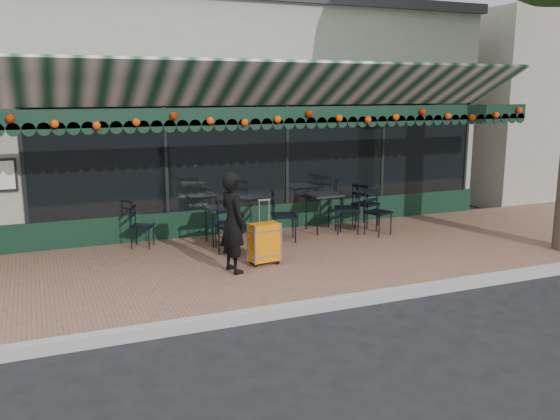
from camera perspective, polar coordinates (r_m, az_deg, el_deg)
name	(u,v)px	position (r m, az deg, el deg)	size (l,w,h in m)	color
ground	(308,310)	(8.00, 2.71, -9.60)	(80.00, 80.00, 0.00)	black
sidewalk	(256,265)	(9.72, -2.35, -5.28)	(18.00, 4.00, 0.15)	brown
curb	(311,307)	(7.90, 2.96, -9.28)	(18.00, 0.16, 0.15)	#9E9E99
restaurant_building	(172,115)	(14.93, -10.33, 8.96)	(12.00, 9.60, 4.50)	gray
woman	(233,222)	(8.95, -4.55, -1.20)	(0.56, 0.37, 1.53)	black
suitcase	(264,243)	(9.38, -1.51, -3.19)	(0.48, 0.31, 1.04)	orange
cafe_table_a	(324,197)	(11.58, 4.22, 1.22)	(0.61, 0.61, 0.75)	black
cafe_table_b	(221,211)	(10.67, -5.67, -0.05)	(0.55, 0.55, 0.67)	black
chair_a_left	(347,209)	(11.51, 6.48, 0.09)	(0.47, 0.47, 0.94)	black
chair_a_right	(366,204)	(12.16, 8.26, 0.55)	(0.45, 0.45, 0.89)	black
chair_a_front	(378,213)	(11.45, 9.43, -0.26)	(0.43, 0.43, 0.85)	black
chair_b_left	(225,224)	(10.55, -5.33, -1.33)	(0.40, 0.40, 0.80)	black
chair_b_right	(284,216)	(10.83, 0.39, -0.58)	(0.46, 0.46, 0.93)	black
chair_b_front	(235,228)	(9.89, -4.35, -1.70)	(0.48, 0.48, 0.95)	black
chair_solo	(142,226)	(10.67, -13.13, -1.54)	(0.38, 0.38, 0.76)	black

